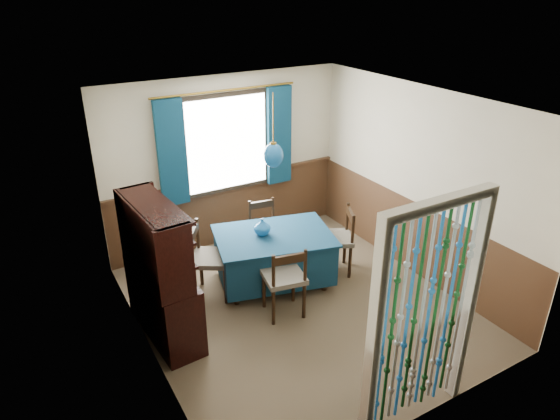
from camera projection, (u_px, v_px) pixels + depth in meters
floor at (299, 306)px, 6.13m from camera, size 4.00×4.00×0.00m
ceiling at (303, 103)px, 5.07m from camera, size 4.00×4.00×0.00m
wall_back at (226, 163)px, 7.17m from camera, size 3.60×0.00×3.60m
wall_front at (432, 306)px, 4.03m from camera, size 3.60×0.00×3.60m
wall_left at (142, 255)px, 4.78m from camera, size 0.00×4.00×4.00m
wall_right at (419, 184)px, 6.42m from camera, size 0.00×4.00×4.00m
wainscot_back at (229, 210)px, 7.47m from camera, size 3.60×0.00×3.60m
wainscot_front at (420, 376)px, 4.36m from camera, size 3.60×0.00×3.60m
wainscot_left at (152, 318)px, 5.10m from camera, size 0.00×4.00×4.00m
wainscot_right at (411, 236)px, 6.73m from camera, size 0.00×4.00×4.00m
window at (227, 143)px, 7.00m from camera, size 1.32×0.12×1.42m
doorway at (424, 322)px, 4.16m from camera, size 1.16×0.12×2.18m
dining_table at (274, 255)px, 6.44m from camera, size 1.67×1.35×0.70m
chair_near at (285, 279)px, 5.78m from camera, size 0.53×0.52×0.93m
chair_far at (265, 229)px, 6.99m from camera, size 0.48×0.47×0.86m
chair_left at (209, 259)px, 6.16m from camera, size 0.64×0.64×0.96m
chair_right at (337, 239)px, 6.67m from camera, size 0.60×0.60×0.93m
sideboard at (162, 291)px, 5.43m from camera, size 0.51×1.25×1.60m
pendant_lamp at (273, 155)px, 5.87m from camera, size 0.24×0.24×0.89m
vase_table at (262, 227)px, 6.28m from camera, size 0.21×0.21×0.21m
bowl_shelf at (171, 257)px, 5.00m from camera, size 0.22×0.22×0.05m
vase_sideboard at (155, 250)px, 5.57m from camera, size 0.25×0.25×0.20m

